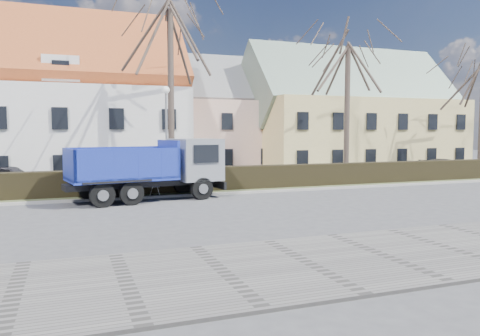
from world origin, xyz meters
name	(u,v)px	position (x,y,z in m)	size (l,w,h in m)	color
ground	(258,208)	(0.00, 0.00, 0.00)	(120.00, 120.00, 0.00)	#464649
sidewalk_near	(381,255)	(0.00, -8.50, 0.04)	(80.00, 5.00, 0.08)	slate
curb_far	(225,193)	(0.00, 4.60, 0.06)	(80.00, 0.30, 0.12)	#9C9890
grass_strip	(216,190)	(0.00, 6.20, 0.05)	(80.00, 3.00, 0.10)	#464F2C
hedge	(217,180)	(0.00, 6.00, 0.65)	(60.00, 0.90, 1.30)	black
building_pink	(212,123)	(4.00, 20.00, 4.00)	(10.80, 8.80, 8.00)	beige
building_yellow	(351,121)	(16.00, 17.00, 4.25)	(18.80, 10.80, 8.50)	#DFC87A
tree_1	(171,80)	(-2.00, 8.50, 6.33)	(9.20, 9.20, 12.65)	#41352D
tree_2	(347,99)	(10.00, 8.50, 5.50)	(8.00, 8.00, 11.00)	#41352D
dump_truck	(142,169)	(-4.42, 4.00, 1.53)	(7.67, 2.85, 3.07)	navy
streetlight	(167,139)	(-2.60, 7.00, 2.94)	(0.46, 0.46, 5.88)	#969696
cart_frame	(151,191)	(-3.84, 4.89, 0.31)	(0.68, 0.39, 0.62)	silver
parked_car_a	(8,178)	(-10.92, 10.44, 0.73)	(1.73, 4.30, 1.47)	#242329
parked_car_b	(443,166)	(19.65, 9.75, 0.61)	(1.70, 4.19, 1.22)	#2B2A2F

